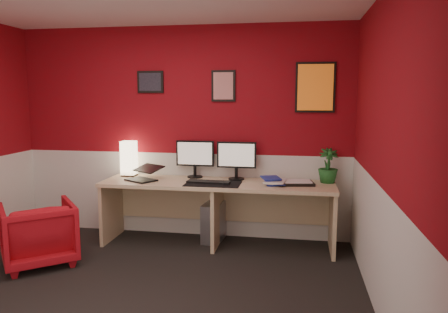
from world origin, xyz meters
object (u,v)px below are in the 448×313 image
(shoji_lamp, at_px, (129,159))
(monitor_right, at_px, (236,155))
(armchair, at_px, (38,233))
(pc_tower, at_px, (214,221))
(laptop, at_px, (141,171))
(potted_plant, at_px, (328,166))
(desk, at_px, (217,214))
(zen_tray, at_px, (297,183))
(monitor_left, at_px, (195,153))

(shoji_lamp, relative_size, monitor_right, 0.69)
(armchair, bearing_deg, pc_tower, 171.93)
(laptop, height_order, potted_plant, potted_plant)
(laptop, height_order, pc_tower, laptop)
(desk, relative_size, monitor_right, 4.48)
(desk, distance_m, zen_tray, 0.96)
(monitor_left, height_order, zen_tray, monitor_left)
(potted_plant, relative_size, armchair, 0.55)
(pc_tower, bearing_deg, laptop, -157.15)
(desk, relative_size, shoji_lamp, 6.50)
(shoji_lamp, distance_m, zen_tray, 2.01)
(monitor_left, relative_size, potted_plant, 1.51)
(monitor_right, xyz_separation_m, zen_tray, (0.69, -0.16, -0.28))
(laptop, relative_size, monitor_right, 0.57)
(shoji_lamp, distance_m, monitor_left, 0.81)
(shoji_lamp, relative_size, zen_tray, 1.14)
(monitor_left, distance_m, zen_tray, 1.24)
(desk, height_order, armchair, desk)
(desk, relative_size, zen_tray, 7.43)
(laptop, relative_size, monitor_left, 0.57)
(desk, height_order, monitor_right, monitor_right)
(potted_plant, bearing_deg, shoji_lamp, 179.42)
(pc_tower, xyz_separation_m, armchair, (-1.61, -1.01, 0.09))
(zen_tray, bearing_deg, potted_plant, 25.19)
(pc_tower, distance_m, armchair, 1.90)
(monitor_right, relative_size, pc_tower, 1.29)
(monitor_right, distance_m, armchair, 2.24)
(monitor_left, xyz_separation_m, zen_tray, (1.19, -0.21, -0.28))
(zen_tray, height_order, armchair, zen_tray)
(monitor_right, relative_size, potted_plant, 1.51)
(armchair, bearing_deg, desk, 166.35)
(shoji_lamp, xyz_separation_m, laptop, (0.25, -0.27, -0.09))
(monitor_right, xyz_separation_m, potted_plant, (1.03, -0.01, -0.10))
(laptop, xyz_separation_m, pc_tower, (0.80, 0.24, -0.61))
(monitor_left, bearing_deg, laptop, -151.31)
(potted_plant, bearing_deg, monitor_right, 179.62)
(desk, relative_size, monitor_left, 4.48)
(laptop, bearing_deg, monitor_right, 44.93)
(shoji_lamp, distance_m, laptop, 0.38)
(monitor_left, distance_m, monitor_right, 0.50)
(monitor_right, bearing_deg, armchair, -151.36)
(pc_tower, bearing_deg, potted_plant, 6.01)
(zen_tray, relative_size, armchair, 0.51)
(desk, xyz_separation_m, zen_tray, (0.88, 0.02, 0.38))
(armchair, bearing_deg, potted_plant, 159.13)
(monitor_left, bearing_deg, armchair, -141.95)
(desk, height_order, laptop, laptop)
(laptop, bearing_deg, pc_tower, 48.39)
(monitor_left, height_order, potted_plant, monitor_left)
(laptop, bearing_deg, zen_tray, 34.35)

